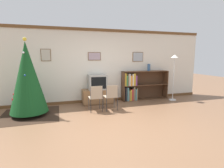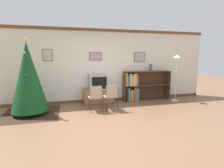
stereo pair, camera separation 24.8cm
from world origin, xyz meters
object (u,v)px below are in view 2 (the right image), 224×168
Objects in this scene: christmas_tree at (28,77)px; television at (98,82)px; bookshelf at (138,86)px; standing_lamp at (177,66)px; vase at (151,67)px; tv_console at (98,96)px; folding_chair_right at (111,96)px; folding_chair_left at (96,97)px.

christmas_tree reaches higher than television.
standing_lamp is at bearing -18.21° from bookshelf.
vase is (2.10, 0.09, 0.49)m from television.
standing_lamp reaches higher than vase.
christmas_tree is at bearing -162.07° from tv_console.
bookshelf is at bearing 37.16° from folding_chair_right.
standing_lamp is (5.10, 0.34, 0.25)m from christmas_tree.
folding_chair_right is at bearing -142.84° from bookshelf.
television is at bearing -177.41° from vase.
tv_console is 3.16m from standing_lamp.
christmas_tree is 4.34m from vase.
folding_chair_left is 3.36m from standing_lamp.
television is 1.01m from folding_chair_left.
bookshelf is (1.59, 0.09, 0.28)m from tv_console.
folding_chair_left is 2.69m from vase.
christmas_tree is at bearing -168.17° from bookshelf.
television is 1.61m from bookshelf.
christmas_tree is 2.42m from tv_console.
tv_console is at bearing -177.48° from vase.
standing_lamp reaches higher than bookshelf.
vase reaches higher than folding_chair_right.
standing_lamp reaches higher than folding_chair_right.
folding_chair_left is at bearing -169.89° from standing_lamp.
bookshelf is 1.07× the size of standing_lamp.
folding_chair_right is 1.68m from bookshelf.
vase is at bearing 2.52° from tv_console.
tv_console is 3.93× the size of vase.
vase is at bearing 0.77° from bookshelf.
christmas_tree is 2.69× the size of folding_chair_left.
standing_lamp is (3.19, 0.57, 0.89)m from folding_chair_left.
folding_chair_right is (0.25, -0.93, 0.21)m from tv_console.
christmas_tree is 1.17× the size of bookshelf.
tv_console is 0.61× the size of standing_lamp.
vase reaches higher than television.
folding_chair_left is at bearing -151.03° from bookshelf.
christmas_tree is 1.25× the size of standing_lamp.
tv_console is at bearing 90.00° from television.
folding_chair_right is 2.89m from standing_lamp.
christmas_tree is 2.04× the size of tv_console.
christmas_tree reaches higher than folding_chair_right.
vase is (0.52, 0.01, 0.73)m from bookshelf.
tv_console is 1.61m from bookshelf.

